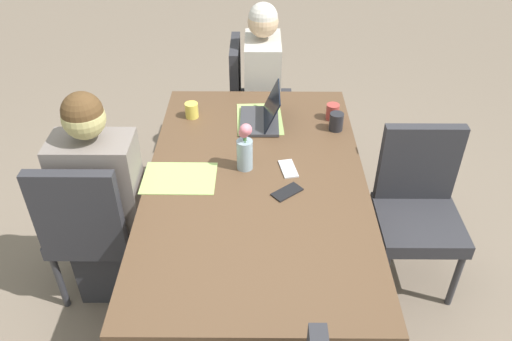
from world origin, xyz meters
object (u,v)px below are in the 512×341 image
Objects in this scene: laptop_head_left_left_mid at (263,116)px; chair_near_left_near at (90,223)px; coffee_mug_near_left at (333,112)px; phone_black at (287,192)px; coffee_mug_near_right at (336,122)px; phone_silver at (288,169)px; person_near_left_near at (105,209)px; chair_far_left_far at (418,202)px; dining_table at (256,190)px; chair_head_left_left_mid at (252,96)px; flower_vase at (245,147)px; coffee_mug_centre_left at (192,110)px; person_head_left_left_mid at (262,97)px.

chair_near_left_near is at bearing -55.09° from laptop_head_left_left_mid.
coffee_mug_near_left is 0.75m from phone_black.
phone_silver is (0.38, -0.28, -0.05)m from coffee_mug_near_right.
person_near_left_near is at bearing -96.35° from phone_silver.
person_near_left_near is 1.33× the size of chair_far_left_far.
coffee_mug_near_right is at bearing 135.93° from dining_table.
chair_far_left_far reaches higher than coffee_mug_near_right.
dining_table is at bearing -83.84° from chair_far_left_far.
chair_head_left_left_mid is (-1.27, -0.04, -0.15)m from dining_table.
flower_vase is at bearing -148.68° from dining_table.
coffee_mug_near_left is 1.04× the size of coffee_mug_centre_left.
coffee_mug_centre_left is at bearing -34.23° from person_head_left_left_mid.
person_near_left_near reaches higher than coffee_mug_near_left.
chair_far_left_far is 0.62m from coffee_mug_near_right.
coffee_mug_centre_left is (-0.06, -0.42, 0.00)m from laptop_head_left_left_mid.
flower_vase is (-0.10, 0.73, 0.32)m from person_near_left_near.
coffee_mug_near_right is at bearing 3.11° from coffee_mug_near_left.
chair_head_left_left_mid reaches higher than coffee_mug_centre_left.
chair_near_left_near reaches higher than phone_silver.
flower_vase is 2.56× the size of coffee_mug_near_right.
dining_table is 20.65× the size of coffee_mug_centre_left.
person_head_left_left_mid is at bearing 145.99° from person_near_left_near.
coffee_mug_near_right is at bearing 80.79° from coffee_mug_centre_left.
person_near_left_near is 0.80m from flower_vase.
dining_table is 2.03× the size of chair_far_left_far.
coffee_mug_near_left is 0.82m from coffee_mug_centre_left.
person_near_left_near is 13.49× the size of coffee_mug_centre_left.
chair_far_left_far is at bearing 90.12° from flower_vase.
coffee_mug_near_left is (0.69, 0.48, 0.27)m from chair_head_left_left_mid.
laptop_head_left_left_mid is 3.48× the size of coffee_mug_near_left.
chair_far_left_far is at bearing 68.02° from coffee_mug_centre_left.
chair_head_left_left_mid is 8.82× the size of coffee_mug_near_right.
coffee_mug_centre_left is (-0.68, 0.46, 0.27)m from chair_near_left_near.
flower_vase is at bearing -89.88° from chair_far_left_far.
person_near_left_near is (0.01, -0.78, -0.12)m from dining_table.
person_near_left_near is 1.46m from person_head_left_left_mid.
flower_vase is (0.00, -0.92, 0.35)m from chair_far_left_far.
person_head_left_left_mid is 1.39m from chair_far_left_far.
coffee_mug_near_right reaches higher than dining_table.
person_near_left_near reaches higher than phone_black.
flower_vase is 1.74× the size of phone_silver.
phone_silver is (-0.08, 0.16, 0.08)m from dining_table.
coffee_mug_near_right is (0.75, 0.41, 0.25)m from person_head_left_left_mid.
person_near_left_near is at bearing 141.24° from chair_near_left_near.
chair_near_left_near is 9.77× the size of coffee_mug_near_left.
person_near_left_near reaches higher than coffee_mug_near_right.
person_head_left_left_mid is 3.73× the size of laptop_head_left_left_mid.
flower_vase is at bearing 97.64° from person_near_left_near.
chair_far_left_far is 6.00× the size of phone_silver.
laptop_head_left_left_mid is 2.13× the size of phone_black.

